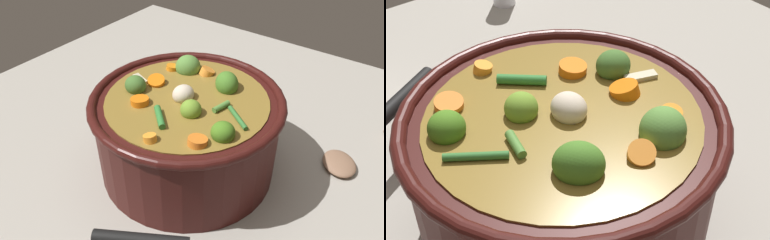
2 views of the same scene
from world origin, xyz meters
The scene contains 2 objects.
ground_plane centered at (0.00, 0.00, 0.00)m, with size 1.10×1.10×0.00m, color #9E998E.
cooking_pot centered at (0.00, 0.00, 0.08)m, with size 0.30×0.30×0.16m.
Camera 2 is at (0.23, 0.32, 0.46)m, focal length 52.82 mm.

